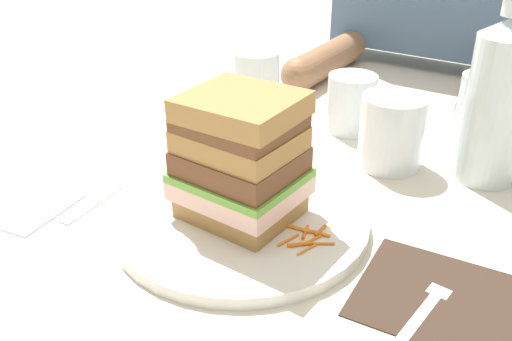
{
  "coord_description": "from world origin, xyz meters",
  "views": [
    {
      "loc": [
        0.28,
        -0.45,
        0.34
      ],
      "look_at": [
        -0.01,
        0.0,
        0.05
      ],
      "focal_mm": 39.34,
      "sensor_mm": 36.0,
      "label": 1
    }
  ],
  "objects_px": {
    "sandwich": "(241,159)",
    "fork": "(426,306)",
    "main_plate": "(241,219)",
    "juice_glass": "(391,136)",
    "napkin_dark": "(436,296)",
    "empty_tumbler_0": "(351,103)",
    "napkin_pink": "(27,206)",
    "knife": "(118,186)",
    "empty_tumbler_2": "(486,109)",
    "water_bottle": "(498,99)",
    "empty_tumbler_1": "(256,80)"
  },
  "relations": [
    {
      "from": "water_bottle",
      "to": "juice_glass",
      "type": "bearing_deg",
      "value": -164.46
    },
    {
      "from": "sandwich",
      "to": "napkin_pink",
      "type": "bearing_deg",
      "value": -155.46
    },
    {
      "from": "sandwich",
      "to": "fork",
      "type": "bearing_deg",
      "value": -6.51
    },
    {
      "from": "sandwich",
      "to": "knife",
      "type": "xyz_separation_m",
      "value": [
        -0.18,
        -0.01,
        -0.08
      ]
    },
    {
      "from": "sandwich",
      "to": "fork",
      "type": "xyz_separation_m",
      "value": [
        0.21,
        -0.02,
        -0.08
      ]
    },
    {
      "from": "juice_glass",
      "to": "empty_tumbler_2",
      "type": "xyz_separation_m",
      "value": [
        0.08,
        0.15,
        0.01
      ]
    },
    {
      "from": "fork",
      "to": "water_bottle",
      "type": "relative_size",
      "value": 0.7
    },
    {
      "from": "empty_tumbler_1",
      "to": "napkin_pink",
      "type": "relative_size",
      "value": 0.96
    },
    {
      "from": "main_plate",
      "to": "empty_tumbler_1",
      "type": "xyz_separation_m",
      "value": [
        -0.18,
        0.3,
        0.04
      ]
    },
    {
      "from": "main_plate",
      "to": "napkin_pink",
      "type": "height_order",
      "value": "main_plate"
    },
    {
      "from": "napkin_pink",
      "to": "juice_glass",
      "type": "bearing_deg",
      "value": 46.56
    },
    {
      "from": "napkin_pink",
      "to": "water_bottle",
      "type": "bearing_deg",
      "value": 40.31
    },
    {
      "from": "main_plate",
      "to": "sandwich",
      "type": "xyz_separation_m",
      "value": [
        0.0,
        -0.0,
        0.07
      ]
    },
    {
      "from": "empty_tumbler_1",
      "to": "napkin_pink",
      "type": "distance_m",
      "value": 0.41
    },
    {
      "from": "knife",
      "to": "water_bottle",
      "type": "relative_size",
      "value": 0.85
    },
    {
      "from": "empty_tumbler_0",
      "to": "napkin_pink",
      "type": "relative_size",
      "value": 0.87
    },
    {
      "from": "sandwich",
      "to": "napkin_dark",
      "type": "xyz_separation_m",
      "value": [
        0.22,
        -0.0,
        -0.08
      ]
    },
    {
      "from": "sandwich",
      "to": "fork",
      "type": "relative_size",
      "value": 0.84
    },
    {
      "from": "sandwich",
      "to": "juice_glass",
      "type": "relative_size",
      "value": 1.47
    },
    {
      "from": "main_plate",
      "to": "napkin_pink",
      "type": "bearing_deg",
      "value": -155.34
    },
    {
      "from": "knife",
      "to": "napkin_pink",
      "type": "xyz_separation_m",
      "value": [
        -0.06,
        -0.09,
        -0.0
      ]
    },
    {
      "from": "fork",
      "to": "knife",
      "type": "bearing_deg",
      "value": 178.46
    },
    {
      "from": "empty_tumbler_0",
      "to": "napkin_pink",
      "type": "bearing_deg",
      "value": -118.5
    },
    {
      "from": "sandwich",
      "to": "juice_glass",
      "type": "bearing_deg",
      "value": 69.97
    },
    {
      "from": "napkin_dark",
      "to": "fork",
      "type": "bearing_deg",
      "value": -95.68
    },
    {
      "from": "sandwich",
      "to": "knife",
      "type": "relative_size",
      "value": 0.7
    },
    {
      "from": "water_bottle",
      "to": "empty_tumbler_2",
      "type": "bearing_deg",
      "value": 104.52
    },
    {
      "from": "napkin_dark",
      "to": "napkin_pink",
      "type": "xyz_separation_m",
      "value": [
        -0.45,
        -0.1,
        -0.0
      ]
    },
    {
      "from": "juice_glass",
      "to": "napkin_pink",
      "type": "relative_size",
      "value": 0.97
    },
    {
      "from": "napkin_dark",
      "to": "water_bottle",
      "type": "distance_m",
      "value": 0.28
    },
    {
      "from": "main_plate",
      "to": "napkin_pink",
      "type": "xyz_separation_m",
      "value": [
        -0.23,
        -0.11,
        -0.01
      ]
    },
    {
      "from": "main_plate",
      "to": "empty_tumbler_1",
      "type": "bearing_deg",
      "value": 120.28
    },
    {
      "from": "juice_glass",
      "to": "empty_tumbler_1",
      "type": "distance_m",
      "value": 0.27
    },
    {
      "from": "empty_tumbler_1",
      "to": "sandwich",
      "type": "bearing_deg",
      "value": -59.67
    },
    {
      "from": "sandwich",
      "to": "juice_glass",
      "type": "xyz_separation_m",
      "value": [
        0.08,
        0.22,
        -0.04
      ]
    },
    {
      "from": "napkin_pink",
      "to": "sandwich",
      "type": "bearing_deg",
      "value": 24.54
    },
    {
      "from": "main_plate",
      "to": "fork",
      "type": "xyz_separation_m",
      "value": [
        0.22,
        -0.02,
        -0.0
      ]
    },
    {
      "from": "napkin_dark",
      "to": "empty_tumbler_0",
      "type": "height_order",
      "value": "empty_tumbler_0"
    },
    {
      "from": "sandwich",
      "to": "empty_tumbler_2",
      "type": "distance_m",
      "value": 0.41
    },
    {
      "from": "sandwich",
      "to": "empty_tumbler_2",
      "type": "relative_size",
      "value": 1.47
    },
    {
      "from": "water_bottle",
      "to": "napkin_pink",
      "type": "distance_m",
      "value": 0.57
    },
    {
      "from": "empty_tumbler_0",
      "to": "empty_tumbler_1",
      "type": "relative_size",
      "value": 0.91
    },
    {
      "from": "juice_glass",
      "to": "empty_tumbler_1",
      "type": "xyz_separation_m",
      "value": [
        -0.26,
        0.08,
        0.0
      ]
    },
    {
      "from": "napkin_dark",
      "to": "water_bottle",
      "type": "relative_size",
      "value": 0.58
    },
    {
      "from": "main_plate",
      "to": "empty_tumbler_2",
      "type": "xyz_separation_m",
      "value": [
        0.17,
        0.37,
        0.04
      ]
    },
    {
      "from": "sandwich",
      "to": "knife",
      "type": "distance_m",
      "value": 0.19
    },
    {
      "from": "juice_glass",
      "to": "sandwich",
      "type": "bearing_deg",
      "value": -110.03
    },
    {
      "from": "fork",
      "to": "water_bottle",
      "type": "xyz_separation_m",
      "value": [
        -0.02,
        0.28,
        0.1
      ]
    },
    {
      "from": "napkin_dark",
      "to": "empty_tumbler_0",
      "type": "bearing_deg",
      "value": 126.6
    },
    {
      "from": "main_plate",
      "to": "sandwich",
      "type": "bearing_deg",
      "value": -30.07
    }
  ]
}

